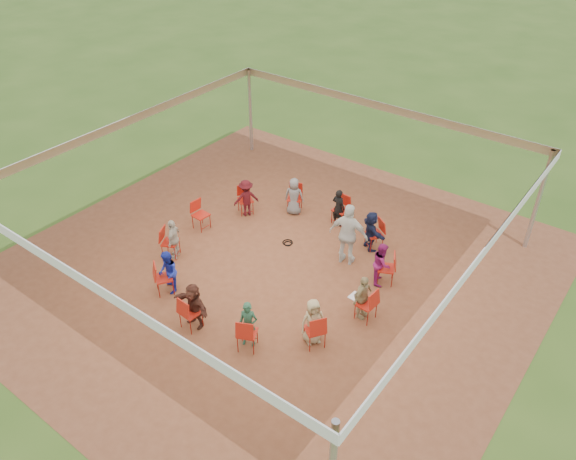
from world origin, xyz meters
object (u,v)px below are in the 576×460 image
Objects in this scene: person_seated_5 at (246,198)px; person_seated_6 at (174,239)px; person_seated_0 at (362,297)px; cable_coil at (288,243)px; chair_7 at (170,243)px; person_seated_7 at (168,272)px; chair_8 at (164,278)px; person_seated_3 at (338,207)px; chair_0 at (366,304)px; chair_2 at (374,234)px; person_seated_9 at (248,325)px; laptop at (357,295)px; person_seated_8 at (194,305)px; chair_11 at (315,330)px; chair_4 at (295,198)px; chair_1 at (386,268)px; chair_9 at (191,313)px; chair_3 at (341,210)px; chair_10 at (247,333)px; person_seated_1 at (382,263)px; person_seated_4 at (294,196)px; person_seated_10 at (313,321)px; chair_6 at (201,215)px; standing_person at (348,235)px; chair_5 at (245,200)px.

person_seated_5 is 2.77m from person_seated_6.
cable_coil is (-3.17, 1.30, -0.58)m from person_seated_0.
person_seated_7 is at bearing 19.52° from chair_7.
person_seated_3 reaches higher than chair_8.
chair_0 is 2.89m from chair_2.
person_seated_9 is 2.69m from laptop.
person_seated_0 is 3.92m from person_seated_3.
chair_7 reaches higher than cable_coil.
person_seated_8 reaches higher than chair_8.
chair_4 is at bearing 75.00° from chair_11.
chair_1 is 1.00× the size of chair_9.
chair_3 is 1.00× the size of chair_10.
chair_9 is 4.91m from person_seated_5.
person_seated_0 reaches higher than laptop.
person_seated_7 is at bearing 45.00° from person_seated_5.
person_seated_1 and person_seated_4 have the same top height.
chair_3 reaches higher than cable_coil.
chair_9 is at bearing -90.00° from person_seated_8.
chair_7 is at bearing 90.00° from person_seated_1.
chair_10 is 1.00× the size of chair_11.
person_seated_7 is (-0.34, -4.79, 0.00)m from person_seated_4.
chair_10 is 4.01m from person_seated_6.
chair_2 is 4.01m from person_seated_10.
person_seated_10 is at bearing 60.70° from chair_7.
chair_6 is 1.00× the size of chair_7.
standing_person is (4.26, 1.18, 0.45)m from chair_6.
person_seated_1 and person_seated_8 have the same top height.
person_seated_10 is (5.18, -1.75, 0.15)m from chair_6.
cable_coil is at bearing 114.09° from chair_6.
person_seated_8 is at bearing 165.00° from person_seated_9.
person_seated_3 is (2.59, 1.15, 0.15)m from chair_5.
person_seated_9 is at bearing 160.48° from chair_11.
person_seated_5 reaches higher than chair_4.
chair_0 is 5.01m from chair_8.
person_seated_6 is at bearing 104.67° from chair_0.
chair_4 is 0.76× the size of person_seated_4.
chair_4 and chair_5 have the same top height.
person_seated_0 is at bearing 133.79° from chair_3.
chair_3 is at bearing 150.00° from chair_5.
chair_4 is at bearing 120.00° from chair_8.
chair_4 is 1.00× the size of chair_7.
person_seated_5 is at bearing 147.90° from chair_7.
person_seated_3 is at bearing 120.00° from person_seated_6.
chair_2 is 0.76× the size of person_seated_10.
chair_5 reaches higher than laptop.
person_seated_0 is at bearing 135.00° from person_seated_3.
standing_person reaches higher than chair_7.
chair_7 is (-1.33, -3.87, 0.00)m from chair_4.
chair_6 is at bearing 90.00° from chair_0.
chair_10 is (2.53, -5.20, 0.00)m from chair_4.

